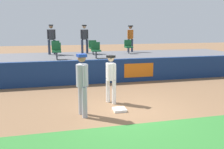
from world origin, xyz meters
The scene contains 15 objects.
ground_plane centered at (0.00, 0.00, 0.00)m, with size 60.00×60.00×0.00m, color brown.
grass_foreground_strip centered at (0.00, -2.38, 0.00)m, with size 18.00×2.80×0.01m, color #2D722D.
first_base centered at (-0.27, 0.16, 0.04)m, with size 0.40×0.40×0.08m, color white.
player_fielder_home centered at (-0.34, 1.05, 0.98)m, with size 0.44×0.55×1.69m.
player_runner_visitor centered at (-1.46, 0.01, 1.09)m, with size 0.42×0.52×1.88m.
field_wall centered at (0.01, 4.15, 0.57)m, with size 18.00×0.26×1.14m.
bleacher_platform centered at (0.00, 6.72, 0.52)m, with size 18.00×4.80×1.03m, color #59595E.
seat_front_left centered at (-2.08, 5.59, 1.51)m, with size 0.45×0.44×0.84m.
seat_back_left centered at (-2.09, 7.39, 1.51)m, with size 0.46×0.44×0.84m.
seat_front_center centered at (-0.05, 5.59, 1.51)m, with size 0.48×0.44×0.84m.
seat_back_center centered at (0.08, 7.39, 1.51)m, with size 0.47×0.44×0.84m.
seat_back_right centered at (2.32, 7.39, 1.51)m, with size 0.45×0.44×0.84m.
spectator_hooded centered at (2.73, 8.27, 2.03)m, with size 0.46×0.43×1.72m.
spectator_capped centered at (-2.30, 7.97, 2.06)m, with size 0.49×0.37×1.76m.
spectator_casual centered at (-0.32, 8.10, 2.05)m, with size 0.49×0.37×1.75m.
Camera 1 is at (-2.26, -6.92, 2.64)m, focal length 38.56 mm.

